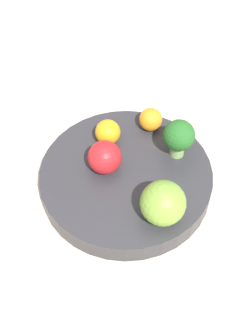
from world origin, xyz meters
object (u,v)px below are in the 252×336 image
at_px(broccoli, 179,137).
at_px(orange_back, 108,132).
at_px(bowl, 126,179).
at_px(apple_red, 105,157).
at_px(apple_green, 161,204).
at_px(orange_front, 151,119).

relative_size(broccoli, orange_back, 1.67).
relative_size(bowl, broccoli, 3.95).
height_order(apple_red, apple_green, apple_green).
bearing_deg(orange_front, apple_red, -73.10).
bearing_deg(apple_green, bowl, 178.21).
distance_m(bowl, broccoli, 0.10).
xyz_separation_m(apple_red, apple_green, (0.11, 0.02, 0.01)).
relative_size(bowl, apple_red, 5.14).
relative_size(broccoli, orange_front, 1.78).
bearing_deg(broccoli, apple_red, -108.61).
distance_m(apple_red, orange_back, 0.05).
relative_size(broccoli, apple_red, 1.30).
bearing_deg(orange_front, bowl, -56.04).
bearing_deg(bowl, orange_front, 123.96).
bearing_deg(apple_red, orange_front, 106.90).
height_order(orange_front, orange_back, orange_back).
distance_m(bowl, orange_front, 0.10).
xyz_separation_m(apple_green, orange_back, (-0.15, 0.01, -0.01)).
bearing_deg(broccoli, apple_green, -48.14).
height_order(apple_red, orange_front, apple_red).
relative_size(bowl, orange_front, 7.02).
relative_size(bowl, orange_back, 6.58).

